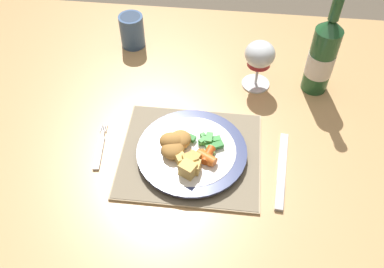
{
  "coord_description": "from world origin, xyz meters",
  "views": [
    {
      "loc": [
        0.11,
        -0.69,
        1.5
      ],
      "look_at": [
        0.04,
        -0.08,
        0.78
      ],
      "focal_mm": 40.0,
      "sensor_mm": 36.0,
      "label": 1
    }
  ],
  "objects_px": {
    "dinner_plate": "(192,152)",
    "table_knife": "(281,177)",
    "wine_glass": "(260,57)",
    "bottle": "(322,56)",
    "fork": "(100,150)",
    "dining_table": "(179,139)",
    "drinking_cup": "(132,30)"
  },
  "relations": [
    {
      "from": "drinking_cup",
      "to": "table_knife",
      "type": "bearing_deg",
      "value": -45.71
    },
    {
      "from": "dinner_plate",
      "to": "wine_glass",
      "type": "xyz_separation_m",
      "value": [
        0.14,
        0.25,
        0.07
      ]
    },
    {
      "from": "dining_table",
      "to": "bottle",
      "type": "height_order",
      "value": "bottle"
    },
    {
      "from": "fork",
      "to": "drinking_cup",
      "type": "height_order",
      "value": "drinking_cup"
    },
    {
      "from": "fork",
      "to": "drinking_cup",
      "type": "xyz_separation_m",
      "value": [
        0.0,
        0.39,
        0.05
      ]
    },
    {
      "from": "dinner_plate",
      "to": "table_knife",
      "type": "distance_m",
      "value": 0.2
    },
    {
      "from": "dining_table",
      "to": "drinking_cup",
      "type": "distance_m",
      "value": 0.34
    },
    {
      "from": "wine_glass",
      "to": "drinking_cup",
      "type": "bearing_deg",
      "value": 159.77
    },
    {
      "from": "wine_glass",
      "to": "bottle",
      "type": "height_order",
      "value": "bottle"
    },
    {
      "from": "dinner_plate",
      "to": "fork",
      "type": "relative_size",
      "value": 1.84
    },
    {
      "from": "dinner_plate",
      "to": "table_knife",
      "type": "height_order",
      "value": "dinner_plate"
    },
    {
      "from": "table_knife",
      "to": "drinking_cup",
      "type": "relative_size",
      "value": 2.26
    },
    {
      "from": "bottle",
      "to": "drinking_cup",
      "type": "xyz_separation_m",
      "value": [
        -0.5,
        0.12,
        -0.05
      ]
    },
    {
      "from": "dining_table",
      "to": "table_knife",
      "type": "distance_m",
      "value": 0.3
    },
    {
      "from": "bottle",
      "to": "dinner_plate",
      "type": "bearing_deg",
      "value": -137.85
    },
    {
      "from": "fork",
      "to": "dinner_plate",
      "type": "bearing_deg",
      "value": 1.3
    },
    {
      "from": "dining_table",
      "to": "bottle",
      "type": "bearing_deg",
      "value": 23.28
    },
    {
      "from": "fork",
      "to": "drinking_cup",
      "type": "bearing_deg",
      "value": 89.9
    },
    {
      "from": "table_knife",
      "to": "dinner_plate",
      "type": "bearing_deg",
      "value": 170.12
    },
    {
      "from": "fork",
      "to": "dining_table",
      "type": "bearing_deg",
      "value": 36.41
    },
    {
      "from": "dinner_plate",
      "to": "dining_table",
      "type": "bearing_deg",
      "value": 111.19
    },
    {
      "from": "bottle",
      "to": "fork",
      "type": "bearing_deg",
      "value": -151.98
    },
    {
      "from": "fork",
      "to": "table_knife",
      "type": "xyz_separation_m",
      "value": [
        0.41,
        -0.03,
        0.0
      ]
    },
    {
      "from": "dining_table",
      "to": "bottle",
      "type": "distance_m",
      "value": 0.41
    },
    {
      "from": "fork",
      "to": "bottle",
      "type": "xyz_separation_m",
      "value": [
        0.5,
        0.26,
        0.1
      ]
    },
    {
      "from": "dinner_plate",
      "to": "wine_glass",
      "type": "height_order",
      "value": "wine_glass"
    },
    {
      "from": "dinner_plate",
      "to": "bottle",
      "type": "relative_size",
      "value": 0.85
    },
    {
      "from": "dining_table",
      "to": "dinner_plate",
      "type": "xyz_separation_m",
      "value": [
        0.05,
        -0.12,
        0.1
      ]
    },
    {
      "from": "fork",
      "to": "wine_glass",
      "type": "relative_size",
      "value": 1.01
    },
    {
      "from": "table_knife",
      "to": "wine_glass",
      "type": "xyz_separation_m",
      "value": [
        -0.06,
        0.29,
        0.09
      ]
    },
    {
      "from": "fork",
      "to": "bottle",
      "type": "bearing_deg",
      "value": 28.02
    },
    {
      "from": "fork",
      "to": "wine_glass",
      "type": "height_order",
      "value": "wine_glass"
    }
  ]
}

